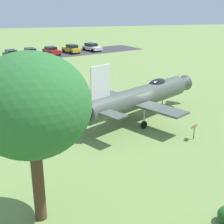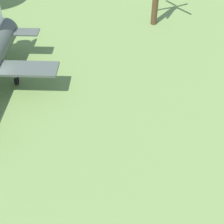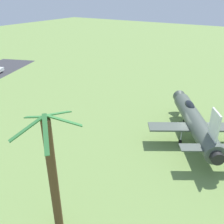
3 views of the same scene
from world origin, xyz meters
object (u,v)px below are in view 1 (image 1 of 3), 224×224
at_px(info_plaque, 194,128).
at_px(parked_car_white, 92,47).
at_px(parked_car_gray, 31,52).
at_px(parked_car_green, 11,54).
at_px(display_jet, 141,96).
at_px(parked_car_red, 51,51).
at_px(shade_tree, 31,107).
at_px(parked_car_yellow, 71,49).

height_order(info_plaque, parked_car_white, parked_car_white).
height_order(parked_car_gray, parked_car_green, parked_car_green).
relative_size(display_jet, parked_car_red, 2.65).
xyz_separation_m(display_jet, info_plaque, (-4.98, -2.37, -1.14)).
distance_m(parked_car_white, parked_car_green, 16.26).
height_order(display_jet, parked_car_white, display_jet).
distance_m(shade_tree, parked_car_gray, 46.27).
height_order(shade_tree, parked_car_white, shade_tree).
height_order(parked_car_red, parked_car_gray, parked_car_gray).
height_order(parked_car_white, parked_car_gray, parked_car_gray).
distance_m(info_plaque, parked_car_white, 43.97).
height_order(display_jet, info_plaque, display_jet).
bearing_deg(info_plaque, shade_tree, 120.23).
relative_size(shade_tree, parked_car_green, 1.68).
bearing_deg(display_jet, parked_car_yellow, 60.90).
bearing_deg(display_jet, info_plaque, -96.05).
height_order(display_jet, parked_car_green, display_jet).
height_order(info_plaque, parked_car_gray, parked_car_gray).
bearing_deg(shade_tree, info_plaque, -59.77).
bearing_deg(shade_tree, parked_car_gray, 0.54).
relative_size(parked_car_gray, parked_car_green, 1.09).
distance_m(shade_tree, parked_car_white, 51.89).
xyz_separation_m(display_jet, parked_car_gray, (34.62, 9.11, -1.22)).
bearing_deg(shade_tree, parked_car_red, -3.95).
xyz_separation_m(parked_car_white, parked_car_red, (-3.03, 8.14, -0.00)).
bearing_deg(parked_car_green, parked_car_white, -87.38).
relative_size(parked_car_white, parked_car_gray, 1.01).
distance_m(display_jet, parked_car_red, 36.38).
distance_m(info_plaque, parked_car_red, 41.66).
distance_m(parked_car_white, parked_car_red, 8.69).
xyz_separation_m(parked_car_yellow, parked_car_gray, (-2.57, 7.54, -0.05)).
bearing_deg(parked_car_gray, shade_tree, -16.07).
bearing_deg(display_jet, parked_car_gray, 73.23).
xyz_separation_m(shade_tree, parked_car_red, (47.37, -3.27, -4.69)).
xyz_separation_m(info_plaque, parked_car_red, (40.93, 7.77, -0.09)).
bearing_deg(shade_tree, parked_car_green, 4.85).
xyz_separation_m(shade_tree, parked_car_yellow, (48.61, -7.10, -4.64)).
bearing_deg(shade_tree, parked_car_yellow, -8.32).
relative_size(display_jet, parked_car_yellow, 2.61).
xyz_separation_m(display_jet, parked_car_white, (38.99, -2.74, -1.23)).
relative_size(info_plaque, parked_car_green, 0.25).
distance_m(parked_car_red, parked_car_green, 7.58).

